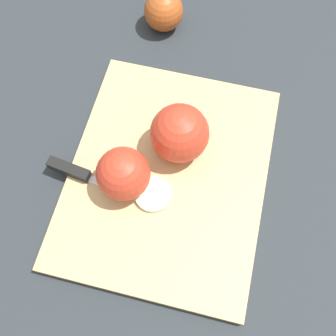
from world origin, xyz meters
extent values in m
plane|color=#282D33|center=(0.00, 0.00, 0.00)|extent=(4.00, 4.00, 0.00)
cube|color=tan|center=(0.00, 0.00, 0.01)|extent=(0.41, 0.34, 0.02)
sphere|color=red|center=(-0.05, 0.01, 0.06)|extent=(0.09, 0.09, 0.09)
cylinder|color=beige|center=(-0.05, 0.00, 0.06)|extent=(0.08, 0.01, 0.08)
sphere|color=red|center=(0.03, -0.06, 0.06)|extent=(0.08, 0.08, 0.08)
cylinder|color=beige|center=(0.03, -0.05, 0.06)|extent=(0.07, 0.01, 0.07)
cube|color=silver|center=(0.04, -0.08, 0.02)|extent=(0.03, 0.08, 0.00)
cube|color=black|center=(0.02, -0.15, 0.03)|extent=(0.03, 0.07, 0.02)
cylinder|color=beige|center=(0.04, -0.02, 0.02)|extent=(0.06, 0.06, 0.01)
sphere|color=#AD4C1E|center=(-0.31, -0.05, 0.04)|extent=(0.07, 0.07, 0.07)
camera|label=1|loc=(0.23, 0.03, 0.58)|focal=42.00mm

